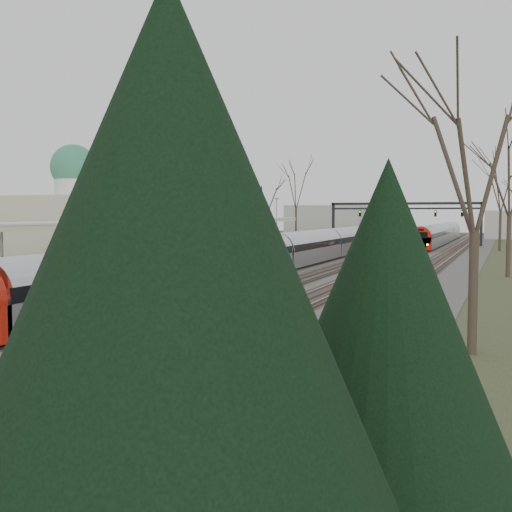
# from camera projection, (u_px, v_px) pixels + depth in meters

# --- Properties ---
(track_bed) EXTENTS (24.00, 160.00, 0.22)m
(track_bed) POSITION_uv_depth(u_px,v_px,m) (357.00, 259.00, 62.43)
(track_bed) COLOR #474442
(track_bed) RESTS_ON ground
(platform) EXTENTS (3.50, 69.00, 1.00)m
(platform) POSITION_uv_depth(u_px,v_px,m) (188.00, 266.00, 49.59)
(platform) COLOR #9E9B93
(platform) RESTS_ON ground
(canopy) EXTENTS (4.10, 50.00, 3.11)m
(canopy) POSITION_uv_depth(u_px,v_px,m) (158.00, 222.00, 45.17)
(canopy) COLOR slate
(canopy) RESTS_ON platform
(dome_building) EXTENTS (10.00, 8.00, 10.30)m
(dome_building) POSITION_uv_depth(u_px,v_px,m) (58.00, 223.00, 54.48)
(dome_building) COLOR beige
(dome_building) RESTS_ON ground
(signal_gantry) EXTENTS (21.00, 0.59, 6.08)m
(signal_gantry) POSITION_uv_depth(u_px,v_px,m) (405.00, 211.00, 89.92)
(signal_gantry) COLOR black
(signal_gantry) RESTS_ON ground
(evergreen_clump) EXTENTS (5.90, 7.10, 6.50)m
(evergreen_clump) POSITION_uv_depth(u_px,v_px,m) (255.00, 360.00, 5.80)
(evergreen_clump) COLOR #2D231C
(evergreen_clump) RESTS_ON ground
(tree_west_far) EXTENTS (5.50, 5.50, 11.33)m
(tree_west_far) POSITION_uv_depth(u_px,v_px,m) (165.00, 177.00, 61.74)
(tree_west_far) COLOR #2D231C
(tree_west_far) RESTS_ON ground
(tree_east_near) EXTENTS (4.50, 4.50, 9.27)m
(tree_east_near) POSITION_uv_depth(u_px,v_px,m) (476.00, 151.00, 20.21)
(tree_east_near) COLOR #2D231C
(tree_east_near) RESTS_ON ground
(tree_east_far) EXTENTS (5.00, 5.00, 10.30)m
(tree_east_far) POSITION_uv_depth(u_px,v_px,m) (510.00, 174.00, 44.84)
(tree_east_far) COLOR #2D231C
(tree_east_far) RESTS_ON ground
(train_near) EXTENTS (2.62, 75.21, 3.05)m
(train_near) POSITION_uv_depth(u_px,v_px,m) (305.00, 249.00, 55.91)
(train_near) COLOR #9B9DA4
(train_near) RESTS_ON ground
(train_far) EXTENTS (2.62, 45.21, 3.05)m
(train_far) POSITION_uv_depth(u_px,v_px,m) (440.00, 234.00, 94.32)
(train_far) COLOR #9B9DA4
(train_far) RESTS_ON ground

